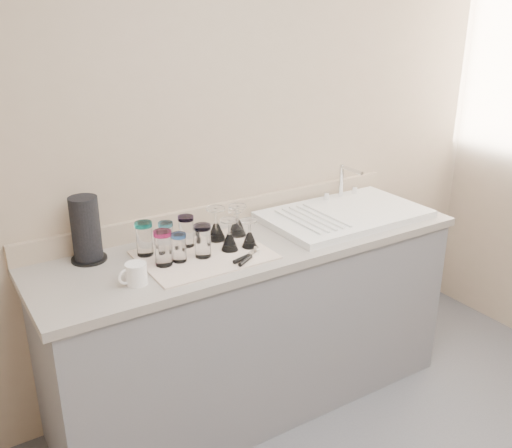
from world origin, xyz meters
TOP-DOWN VIEW (x-y plane):
  - room_envelope at (0.00, 0.00)m, footprint 3.54×3.50m
  - counter_unit at (0.00, 1.20)m, footprint 2.06×0.62m
  - sink_unit at (0.55, 1.20)m, footprint 0.82×0.50m
  - dish_towel at (-0.28, 1.17)m, footprint 0.55×0.42m
  - tumbler_teal at (-0.50, 1.30)m, footprint 0.08×0.08m
  - tumbler_cyan at (-0.40, 1.29)m, footprint 0.07×0.07m
  - tumbler_purple at (-0.30, 1.29)m, footprint 0.07×0.07m
  - tumbler_magenta at (-0.47, 1.16)m, footprint 0.08×0.08m
  - tumbler_blue at (-0.40, 1.16)m, footprint 0.06×0.06m
  - tumbler_lavender at (-0.29, 1.14)m, footprint 0.07×0.07m
  - goblet_back_left at (-0.15, 1.28)m, footprint 0.09×0.09m
  - goblet_back_right at (-0.05, 1.29)m, footprint 0.07×0.07m
  - goblet_front_left at (-0.16, 1.15)m, footprint 0.08×0.08m
  - goblet_front_right at (-0.07, 1.13)m, footprint 0.07×0.07m
  - goblet_extra at (-0.04, 1.27)m, footprint 0.08×0.08m
  - can_opener at (-0.15, 1.02)m, footprint 0.15×0.10m
  - white_mug at (-0.63, 1.07)m, footprint 0.12×0.09m
  - paper_towel_roll at (-0.72, 1.39)m, footprint 0.15×0.15m

SIDE VIEW (x-z plane):
  - counter_unit at x=0.00m, z-range 0.00..0.90m
  - dish_towel at x=-0.28m, z-range 0.90..0.91m
  - can_opener at x=-0.15m, z-range 0.91..0.93m
  - sink_unit at x=0.55m, z-range 0.81..1.03m
  - white_mug at x=-0.63m, z-range 0.90..0.99m
  - goblet_back_right at x=-0.05m, z-range 0.89..1.01m
  - goblet_front_right at x=-0.07m, z-range 0.89..1.02m
  - goblet_front_left at x=-0.16m, z-range 0.88..1.03m
  - goblet_extra at x=-0.04m, z-range 0.88..1.03m
  - goblet_back_left at x=-0.15m, z-range 0.88..1.04m
  - tumbler_blue at x=-0.40m, z-range 0.91..1.03m
  - tumbler_cyan at x=-0.40m, z-range 0.91..1.04m
  - tumbler_purple at x=-0.30m, z-range 0.91..1.05m
  - tumbler_lavender at x=-0.29m, z-range 0.91..1.06m
  - tumbler_teal at x=-0.50m, z-range 0.91..1.06m
  - tumbler_magenta at x=-0.47m, z-range 0.91..1.06m
  - paper_towel_roll at x=-0.72m, z-range 0.90..1.18m
  - room_envelope at x=0.00m, z-range 0.30..2.82m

